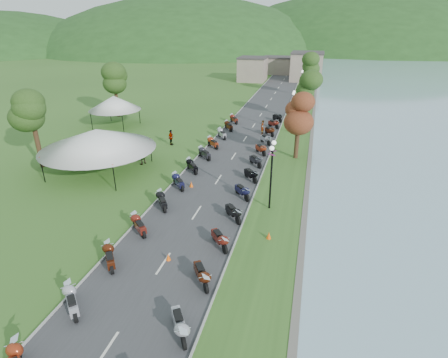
# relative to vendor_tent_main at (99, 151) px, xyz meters

# --- Properties ---
(road) EXTENTS (7.00, 120.00, 0.02)m
(road) POSITION_rel_vendor_tent_main_xyz_m (10.93, 18.81, -1.99)
(road) COLOR #3E3E41
(road) RESTS_ON ground
(hills_backdrop) EXTENTS (360.00, 120.00, 76.00)m
(hills_backdrop) POSITION_rel_vendor_tent_main_xyz_m (10.93, 178.81, -2.00)
(hills_backdrop) COLOR #285621
(hills_backdrop) RESTS_ON ground
(far_building) EXTENTS (18.00, 16.00, 5.00)m
(far_building) POSITION_rel_vendor_tent_main_xyz_m (8.93, 63.81, 0.50)
(far_building) COLOR gray
(far_building) RESTS_ON ground
(moto_row_left) EXTENTS (2.60, 44.26, 1.10)m
(moto_row_left) POSITION_rel_vendor_tent_main_xyz_m (8.18, -1.61, -1.45)
(moto_row_left) COLOR #331411
(moto_row_left) RESTS_ON ground
(moto_row_right) EXTENTS (2.60, 46.58, 1.10)m
(moto_row_right) POSITION_rel_vendor_tent_main_xyz_m (13.59, -0.27, -1.45)
(moto_row_right) COLOR #331411
(moto_row_right) RESTS_ON ground
(vendor_tent_main) EXTENTS (6.80, 6.80, 4.00)m
(vendor_tent_main) POSITION_rel_vendor_tent_main_xyz_m (0.00, 0.00, 0.00)
(vendor_tent_main) COLOR silver
(vendor_tent_main) RESTS_ON ground
(vendor_tent_side) EXTENTS (4.42, 4.42, 4.00)m
(vendor_tent_side) POSITION_rel_vendor_tent_main_xyz_m (-6.49, 13.95, 0.00)
(vendor_tent_side) COLOR silver
(vendor_tent_side) RESTS_ON ground
(tree_park_left) EXTENTS (3.34, 3.34, 9.28)m
(tree_park_left) POSITION_rel_vendor_tent_main_xyz_m (-6.11, -0.42, 2.64)
(tree_park_left) COLOR #32541D
(tree_park_left) RESTS_ON ground
(tree_lakeside) EXTENTS (2.65, 2.65, 7.36)m
(tree_lakeside) POSITION_rel_vendor_tent_main_xyz_m (17.12, 7.95, 1.68)
(tree_lakeside) COLOR #32541D
(tree_lakeside) RESTS_ON ground
(pedestrian_a) EXTENTS (0.83, 0.88, 1.95)m
(pedestrian_a) POSITION_rel_vendor_tent_main_xyz_m (-0.05, 3.42, -2.00)
(pedestrian_a) COLOR slate
(pedestrian_a) RESTS_ON ground
(pedestrian_b) EXTENTS (0.93, 0.63, 1.75)m
(pedestrian_b) POSITION_rel_vendor_tent_main_xyz_m (-0.16, 3.63, -2.00)
(pedestrian_b) COLOR slate
(pedestrian_b) RESTS_ON ground
(pedestrian_c) EXTENTS (0.66, 1.24, 1.84)m
(pedestrian_c) POSITION_rel_vendor_tent_main_xyz_m (-0.61, 1.10, -2.00)
(pedestrian_c) COLOR slate
(pedestrian_c) RESTS_ON ground
(traffic_cone_near) EXTENTS (0.29, 0.29, 0.45)m
(traffic_cone_near) POSITION_rel_vendor_tent_main_xyz_m (11.10, -10.83, -1.78)
(traffic_cone_near) COLOR #F2590C
(traffic_cone_near) RESTS_ON ground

